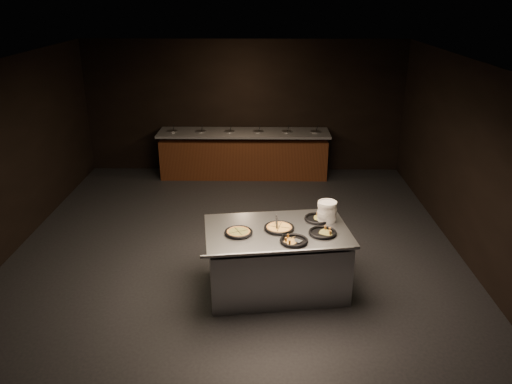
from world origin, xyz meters
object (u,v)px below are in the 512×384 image
plate_stack (327,211)px  pan_veggie_whole (238,232)px  serving_counter (277,261)px  pan_cheese_whole (279,228)px

plate_stack → pan_veggie_whole: size_ratio=0.74×
serving_counter → pan_veggie_whole: (-0.50, -0.12, 0.49)m
serving_counter → pan_cheese_whole: (0.03, 0.02, 0.49)m
plate_stack → pan_veggie_whole: (-1.19, -0.42, -0.12)m
serving_counter → plate_stack: plate_stack is taller
serving_counter → pan_veggie_whole: 0.71m
serving_counter → pan_veggie_whole: size_ratio=5.47×
serving_counter → pan_cheese_whole: 0.49m
serving_counter → plate_stack: (0.69, 0.29, 0.61)m
plate_stack → pan_cheese_whole: size_ratio=0.68×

